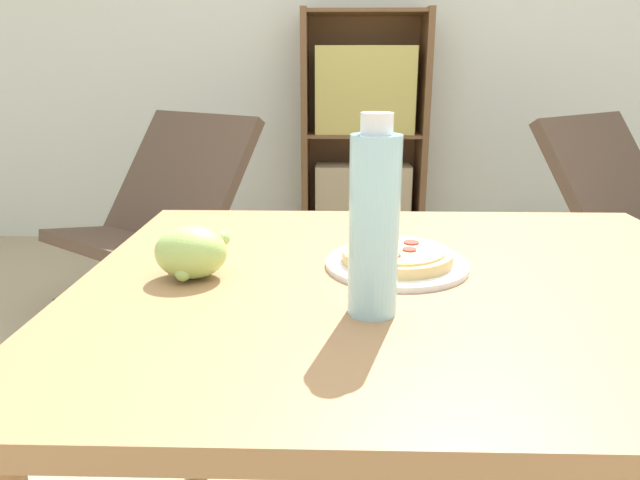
{
  "coord_description": "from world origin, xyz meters",
  "views": [
    {
      "loc": [
        -0.23,
        -1.0,
        1.08
      ],
      "look_at": [
        -0.26,
        -0.07,
        0.8
      ],
      "focal_mm": 32.0,
      "sensor_mm": 36.0,
      "label": 1
    }
  ],
  "objects_px": {
    "grape_bunch": "(191,253)",
    "lounge_chair_far": "(636,260)",
    "bookshelf": "(363,144)",
    "drink_bottle": "(374,223)",
    "lounge_chair_near": "(157,254)",
    "pizza_on_plate": "(397,259)"
  },
  "relations": [
    {
      "from": "drink_bottle",
      "to": "bookshelf",
      "type": "bearing_deg",
      "value": 87.52
    },
    {
      "from": "grape_bunch",
      "to": "lounge_chair_near",
      "type": "distance_m",
      "value": 1.66
    },
    {
      "from": "pizza_on_plate",
      "to": "drink_bottle",
      "type": "bearing_deg",
      "value": -105.87
    },
    {
      "from": "grape_bunch",
      "to": "drink_bottle",
      "type": "bearing_deg",
      "value": -24.88
    },
    {
      "from": "lounge_chair_near",
      "to": "lounge_chair_far",
      "type": "distance_m",
      "value": 2.09
    },
    {
      "from": "drink_bottle",
      "to": "pizza_on_plate",
      "type": "bearing_deg",
      "value": 74.13
    },
    {
      "from": "lounge_chair_far",
      "to": "bookshelf",
      "type": "relative_size",
      "value": 0.73
    },
    {
      "from": "grape_bunch",
      "to": "lounge_chair_far",
      "type": "relative_size",
      "value": 0.12
    },
    {
      "from": "pizza_on_plate",
      "to": "grape_bunch",
      "type": "distance_m",
      "value": 0.36
    },
    {
      "from": "lounge_chair_near",
      "to": "lounge_chair_far",
      "type": "bearing_deg",
      "value": 34.38
    },
    {
      "from": "pizza_on_plate",
      "to": "bookshelf",
      "type": "xyz_separation_m",
      "value": [
        0.06,
        2.47,
        -0.11
      ]
    },
    {
      "from": "grape_bunch",
      "to": "bookshelf",
      "type": "relative_size",
      "value": 0.09
    },
    {
      "from": "bookshelf",
      "to": "drink_bottle",
      "type": "bearing_deg",
      "value": -92.48
    },
    {
      "from": "lounge_chair_near",
      "to": "bookshelf",
      "type": "bearing_deg",
      "value": 82.5
    },
    {
      "from": "lounge_chair_near",
      "to": "bookshelf",
      "type": "height_order",
      "value": "bookshelf"
    },
    {
      "from": "drink_bottle",
      "to": "lounge_chair_far",
      "type": "xyz_separation_m",
      "value": [
        1.25,
        1.6,
        -0.59
      ]
    },
    {
      "from": "lounge_chair_far",
      "to": "grape_bunch",
      "type": "bearing_deg",
      "value": -175.28
    },
    {
      "from": "lounge_chair_near",
      "to": "drink_bottle",
      "type": "bearing_deg",
      "value": -27.43
    },
    {
      "from": "lounge_chair_far",
      "to": "bookshelf",
      "type": "distance_m",
      "value": 1.6
    },
    {
      "from": "lounge_chair_near",
      "to": "bookshelf",
      "type": "xyz_separation_m",
      "value": [
        0.96,
        1.05,
        0.35
      ]
    },
    {
      "from": "lounge_chair_near",
      "to": "lounge_chair_far",
      "type": "height_order",
      "value": "same"
    },
    {
      "from": "grape_bunch",
      "to": "lounge_chair_near",
      "type": "height_order",
      "value": "lounge_chair_near"
    }
  ]
}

